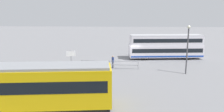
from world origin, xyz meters
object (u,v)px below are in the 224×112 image
pedestrian_near_railing (113,61)px  street_lamp (188,46)px  double_decker_bus (166,46)px  tram_yellow (11,86)px  info_sign (71,55)px

pedestrian_near_railing → street_lamp: 9.64m
pedestrian_near_railing → street_lamp: (-9.01, 2.29, 2.53)m
double_decker_bus → pedestrian_near_railing: double_decker_bus is taller
double_decker_bus → street_lamp: bearing=96.3°
pedestrian_near_railing → street_lamp: size_ratio=0.28×
tram_yellow → info_sign: tram_yellow is taller
tram_yellow → street_lamp: 19.30m
double_decker_bus → tram_yellow: size_ratio=0.76×
street_lamp → pedestrian_near_railing: bearing=-14.3°
pedestrian_near_railing → double_decker_bus: bearing=-141.5°
tram_yellow → double_decker_bus: bearing=-128.3°
double_decker_bus → street_lamp: 8.87m
tram_yellow → street_lamp: (-16.10, -10.51, 1.71)m
info_sign → street_lamp: bearing=169.5°
tram_yellow → street_lamp: size_ratio=2.68×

